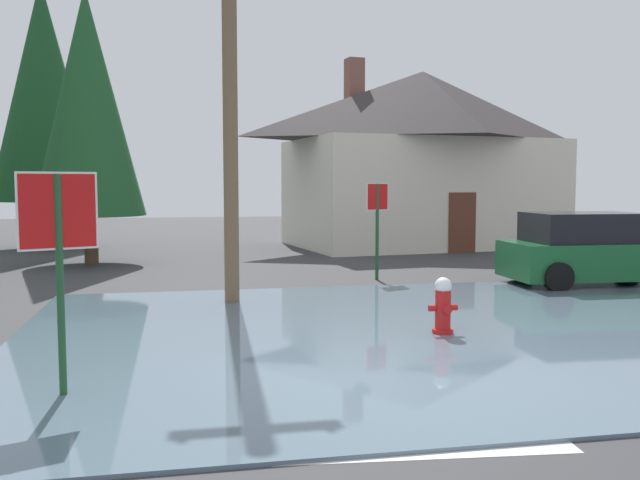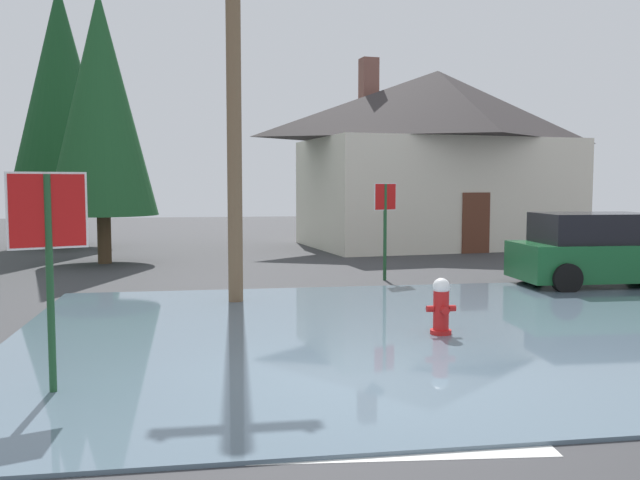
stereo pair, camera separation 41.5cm
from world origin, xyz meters
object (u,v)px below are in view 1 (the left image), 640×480
object	(u,v)px
pine_tree_mid_left	(44,91)
pine_tree_short_left	(87,103)
fire_hydrant	(443,307)
stop_sign_near	(59,236)
utility_pole	(230,62)
house	(422,156)
parked_car	(591,251)
stop_sign_far	(377,212)

from	to	relation	value
pine_tree_mid_left	pine_tree_short_left	bearing A→B (deg)	-68.30
fire_hydrant	pine_tree_mid_left	bearing A→B (deg)	117.87
stop_sign_near	pine_tree_mid_left	size ratio (longest dim) A/B	0.26
pine_tree_short_left	utility_pole	bearing A→B (deg)	-64.77
stop_sign_near	utility_pole	size ratio (longest dim) A/B	0.28
fire_hydrant	house	xyz separation A→B (m)	(4.88, 14.63, 2.87)
fire_hydrant	pine_tree_short_left	xyz separation A→B (m)	(-6.38, 10.76, 4.12)
fire_hydrant	utility_pole	xyz separation A→B (m)	(-2.92, 3.43, 4.11)
fire_hydrant	house	size ratio (longest dim) A/B	0.08
fire_hydrant	stop_sign_near	bearing A→B (deg)	-157.92
house	parked_car	xyz separation A→B (m)	(0.38, -10.30, -2.53)
pine_tree_mid_left	fire_hydrant	bearing A→B (deg)	-62.13
stop_sign_near	house	xyz separation A→B (m)	(10.01, 16.71, 1.56)
utility_pole	pine_tree_mid_left	bearing A→B (deg)	113.78
house	pine_tree_short_left	distance (m)	11.97
pine_tree_short_left	fire_hydrant	bearing A→B (deg)	-59.35
stop_sign_near	house	distance (m)	19.54
fire_hydrant	pine_tree_mid_left	distance (m)	18.80
stop_sign_near	pine_tree_mid_left	xyz separation A→B (m)	(-3.33, 18.09, 3.73)
stop_sign_near	fire_hydrant	bearing A→B (deg)	22.08
utility_pole	house	size ratio (longest dim) A/B	0.82
parked_car	pine_tree_short_left	distance (m)	13.82
stop_sign_far	house	size ratio (longest dim) A/B	0.22
fire_hydrant	pine_tree_short_left	size ratio (longest dim) A/B	0.12
fire_hydrant	stop_sign_far	size ratio (longest dim) A/B	0.39
stop_sign_far	pine_tree_mid_left	size ratio (longest dim) A/B	0.25
house	pine_tree_short_left	bearing A→B (deg)	-161.02
stop_sign_near	parked_car	size ratio (longest dim) A/B	0.60
utility_pole	pine_tree_mid_left	size ratio (longest dim) A/B	0.94
stop_sign_near	utility_pole	distance (m)	6.56
pine_tree_short_left	stop_sign_far	bearing A→B (deg)	-33.54
stop_sign_far	pine_tree_short_left	world-z (taller)	pine_tree_short_left
fire_hydrant	pine_tree_short_left	distance (m)	13.17
stop_sign_far	parked_car	bearing A→B (deg)	-20.78
fire_hydrant	utility_pole	world-z (taller)	utility_pole
utility_pole	parked_car	xyz separation A→B (m)	(8.18, 0.91, -3.77)
parked_car	pine_tree_mid_left	size ratio (longest dim) A/B	0.44
house	pine_tree_mid_left	world-z (taller)	pine_tree_mid_left
stop_sign_near	utility_pole	world-z (taller)	utility_pole
utility_pole	pine_tree_short_left	world-z (taller)	utility_pole
stop_sign_near	house	bearing A→B (deg)	59.08
house	stop_sign_near	bearing A→B (deg)	-120.92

